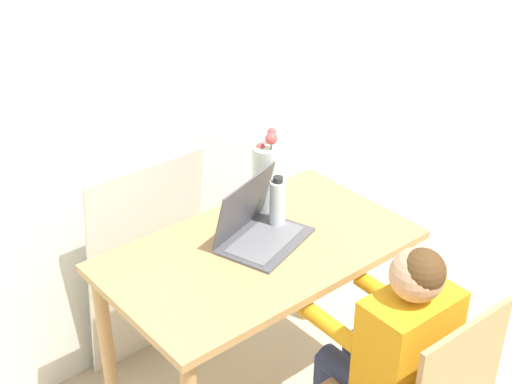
# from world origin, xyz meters

# --- Properties ---
(wall_back) EXTENTS (6.40, 0.05, 2.50)m
(wall_back) POSITION_xyz_m (0.00, 2.23, 1.25)
(wall_back) COLOR silver
(wall_back) RESTS_ON ground_plane
(dining_table) EXTENTS (1.09, 0.63, 0.73)m
(dining_table) POSITION_xyz_m (-0.24, 1.60, 0.62)
(dining_table) COLOR tan
(dining_table) RESTS_ON ground_plane
(person_seated) EXTENTS (0.32, 0.43, 1.01)m
(person_seated) POSITION_xyz_m (-0.16, 1.05, 0.62)
(person_seated) COLOR orange
(person_seated) RESTS_ON ground_plane
(laptop) EXTENTS (0.38, 0.32, 0.23)m
(laptop) POSITION_xyz_m (-0.22, 1.65, 0.79)
(laptop) COLOR #4C4C51
(laptop) RESTS_ON dining_table
(flower_vase) EXTENTS (0.12, 0.12, 0.31)m
(flower_vase) POSITION_xyz_m (-0.04, 1.80, 0.87)
(flower_vase) COLOR silver
(flower_vase) RESTS_ON dining_table
(water_bottle) EXTENTS (0.06, 0.06, 0.20)m
(water_bottle) POSITION_xyz_m (-0.10, 1.67, 0.83)
(water_bottle) COLOR silver
(water_bottle) RESTS_ON dining_table
(cardboard_panel) EXTENTS (0.50, 0.15, 0.94)m
(cardboard_panel) POSITION_xyz_m (-0.42, 2.10, 0.47)
(cardboard_panel) COLOR silver
(cardboard_panel) RESTS_ON ground_plane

